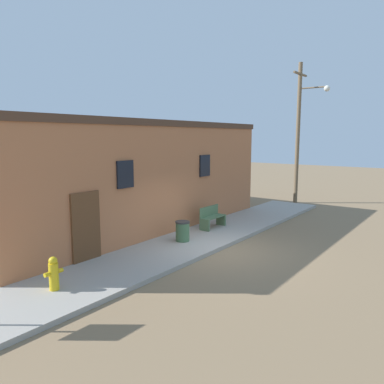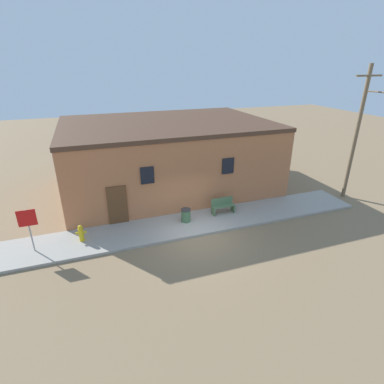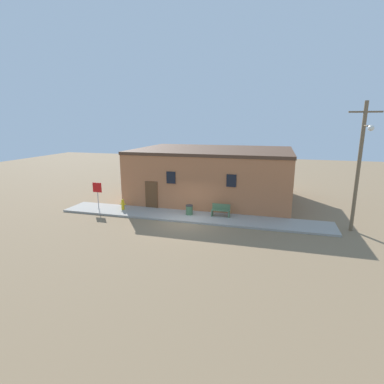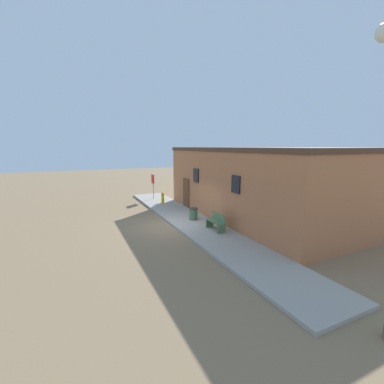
% 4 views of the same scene
% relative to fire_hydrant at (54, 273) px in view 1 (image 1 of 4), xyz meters
% --- Properties ---
extents(ground_plane, '(80.00, 80.00, 0.00)m').
position_rel_fire_hydrant_xyz_m(ground_plane, '(5.38, -1.33, -0.55)').
color(ground_plane, '#846B4C').
extents(sidewalk, '(19.42, 2.54, 0.13)m').
position_rel_fire_hydrant_xyz_m(sidewalk, '(5.38, -0.07, -0.48)').
color(sidewalk, '#9E998E').
rests_on(sidewalk, ground).
extents(brick_building, '(13.13, 9.23, 4.42)m').
position_rel_fire_hydrant_xyz_m(brick_building, '(5.79, 5.76, 1.66)').
color(brick_building, '#B26B42').
rests_on(brick_building, ground).
extents(fire_hydrant, '(0.48, 0.23, 0.83)m').
position_rel_fire_hydrant_xyz_m(fire_hydrant, '(0.00, 0.00, 0.00)').
color(fire_hydrant, gold).
rests_on(fire_hydrant, sidewalk).
extents(bench, '(1.29, 0.44, 0.87)m').
position_rel_fire_hydrant_xyz_m(bench, '(7.49, 0.40, 0.00)').
color(bench, '#4C6B47').
rests_on(bench, sidewalk).
extents(trash_bin, '(0.51, 0.51, 0.71)m').
position_rel_fire_hydrant_xyz_m(trash_bin, '(5.24, 0.16, -0.06)').
color(trash_bin, '#426642').
rests_on(trash_bin, sidewalk).
extents(utility_pole, '(1.80, 1.77, 7.87)m').
position_rel_fire_hydrant_xyz_m(utility_pole, '(15.85, 0.02, 3.74)').
color(utility_pole, brown).
rests_on(utility_pole, ground).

